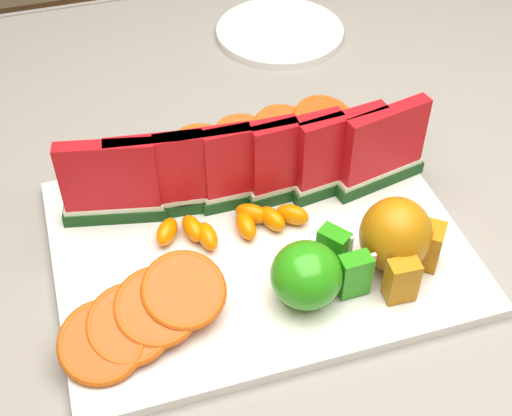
# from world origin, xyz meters

# --- Properties ---
(table) EXTENTS (1.40, 0.90, 0.75)m
(table) POSITION_xyz_m (0.00, 0.00, 0.65)
(table) COLOR #49301C
(table) RESTS_ON ground
(tablecloth) EXTENTS (1.53, 1.03, 0.20)m
(tablecloth) POSITION_xyz_m (0.00, 0.00, 0.72)
(tablecloth) COLOR gray
(tablecloth) RESTS_ON table
(platter) EXTENTS (0.40, 0.30, 0.01)m
(platter) POSITION_xyz_m (-0.02, -0.04, 0.76)
(platter) COLOR silver
(platter) RESTS_ON tablecloth
(apple_cluster) EXTENTS (0.11, 0.09, 0.06)m
(apple_cluster) POSITION_xyz_m (0.01, -0.12, 0.80)
(apple_cluster) COLOR #1E940B
(apple_cluster) RESTS_ON platter
(pear_cluster) EXTENTS (0.09, 0.09, 0.08)m
(pear_cluster) POSITION_xyz_m (0.10, -0.11, 0.81)
(pear_cluster) COLOR #B99224
(pear_cluster) RESTS_ON platter
(side_plate) EXTENTS (0.22, 0.22, 0.01)m
(side_plate) POSITION_xyz_m (0.13, 0.34, 0.76)
(side_plate) COLOR silver
(side_plate) RESTS_ON tablecloth
(watermelon_row) EXTENTS (0.39, 0.07, 0.10)m
(watermelon_row) POSITION_xyz_m (-0.01, 0.02, 0.82)
(watermelon_row) COLOR #0E3B18
(watermelon_row) RESTS_ON platter
(orange_fan_front) EXTENTS (0.17, 0.11, 0.05)m
(orange_fan_front) POSITION_xyz_m (-0.15, -0.12, 0.79)
(orange_fan_front) COLOR #C63200
(orange_fan_front) RESTS_ON platter
(orange_fan_back) EXTENTS (0.33, 0.10, 0.04)m
(orange_fan_back) POSITION_xyz_m (-0.02, 0.09, 0.79)
(orange_fan_back) COLOR #C63200
(orange_fan_back) RESTS_ON platter
(tangerine_segments) EXTENTS (0.16, 0.06, 0.02)m
(tangerine_segments) POSITION_xyz_m (-0.04, -0.02, 0.78)
(tangerine_segments) COLOR #EE3207
(tangerine_segments) RESTS_ON platter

